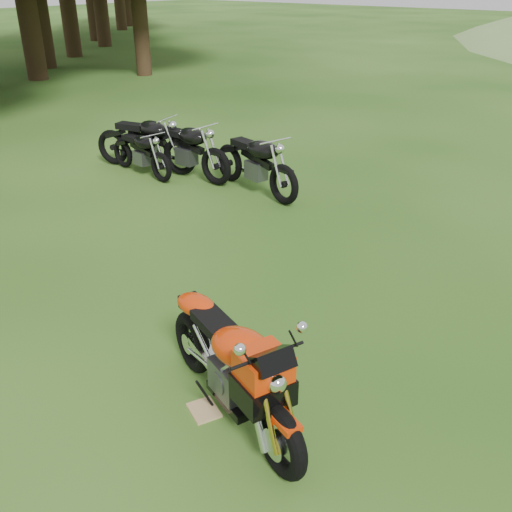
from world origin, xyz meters
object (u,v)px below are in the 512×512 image
Objects in this scene: vintage_moto_b at (185,148)px; vintage_moto_c at (145,141)px; plywood_board at (204,410)px; vintage_moto_a at (255,161)px; vintage_moto_d at (141,151)px; sport_motorcycle at (231,357)px.

vintage_moto_c reaches higher than vintage_moto_b.
plywood_board is 0.14× the size of vintage_moto_a.
plywood_board is 0.17× the size of vintage_moto_d.
vintage_moto_d is at bearing -149.53° from vintage_moto_b.
vintage_moto_a is at bearing 146.40° from sport_motorcycle.
vintage_moto_d is at bearing 143.49° from plywood_board.
vintage_moto_c is (-5.58, 4.26, 0.55)m from plywood_board.
plywood_board is 7.05m from vintage_moto_c.
sport_motorcycle is 5.59m from vintage_moto_a.
sport_motorcycle reaches higher than vintage_moto_c.
vintage_moto_c is (-0.91, -0.18, 0.01)m from vintage_moto_b.
vintage_moto_a reaches higher than plywood_board.
vintage_moto_b is (-1.53, -0.16, 0.00)m from vintage_moto_a.
vintage_moto_c is 0.32m from vintage_moto_d.
plywood_board is at bearing -30.48° from vintage_moto_d.
plywood_board is at bearing -43.70° from vintage_moto_b.
vintage_moto_c is at bearing 142.63° from plywood_board.
sport_motorcycle is at bearing -49.48° from vintage_moto_c.
plywood_board is 0.14× the size of vintage_moto_b.
vintage_moto_b reaches higher than vintage_moto_a.
vintage_moto_a is 0.98× the size of vintage_moto_c.
plywood_board is 5.61m from vintage_moto_a.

